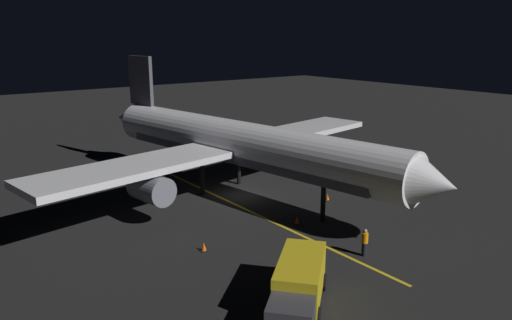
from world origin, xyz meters
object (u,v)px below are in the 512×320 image
object	(u,v)px
baggage_truck	(299,287)
traffic_cone_under_wing	(297,220)
traffic_cone_near_left	(204,247)
traffic_cone_near_right	(327,197)
airliner	(236,144)
ground_crew_worker	(365,242)
catering_truck	(358,170)

from	to	relation	value
baggage_truck	traffic_cone_under_wing	size ratio (longest dim) A/B	11.47
baggage_truck	traffic_cone_near_left	bearing A→B (deg)	-88.91
traffic_cone_near_right	traffic_cone_under_wing	world-z (taller)	same
baggage_truck	traffic_cone_under_wing	world-z (taller)	baggage_truck
traffic_cone_near_left	traffic_cone_under_wing	world-z (taller)	same
airliner	traffic_cone_near_left	bearing A→B (deg)	44.64
ground_crew_worker	traffic_cone_near_left	size ratio (longest dim) A/B	3.16
traffic_cone_near_right	catering_truck	bearing A→B (deg)	-163.41
catering_truck	traffic_cone_near_right	distance (m)	5.88
catering_truck	traffic_cone_near_right	size ratio (longest dim) A/B	10.56
traffic_cone_near_left	traffic_cone_under_wing	size ratio (longest dim) A/B	1.00
airliner	traffic_cone_near_left	xyz separation A→B (m)	(8.03, 7.93, -4.07)
traffic_cone_under_wing	catering_truck	bearing A→B (deg)	-160.01
baggage_truck	airliner	bearing A→B (deg)	-115.43
ground_crew_worker	airliner	bearing A→B (deg)	-92.38
ground_crew_worker	traffic_cone_near_right	world-z (taller)	ground_crew_worker
airliner	traffic_cone_under_wing	xyz separation A→B (m)	(0.40, 8.10, -4.07)
catering_truck	traffic_cone_under_wing	size ratio (longest dim) A/B	10.56
baggage_truck	catering_truck	bearing A→B (deg)	-146.00
ground_crew_worker	traffic_cone_near_right	distance (m)	10.35
traffic_cone_near_left	traffic_cone_near_right	size ratio (longest dim) A/B	1.00
baggage_truck	traffic_cone_under_wing	xyz separation A→B (m)	(-7.47, -8.45, -1.02)
traffic_cone_near_right	traffic_cone_under_wing	bearing A→B (deg)	23.34
baggage_truck	catering_truck	size ratio (longest dim) A/B	1.09
catering_truck	traffic_cone_near_left	bearing A→B (deg)	11.60
airliner	traffic_cone_near_left	distance (m)	12.00
traffic_cone_near_left	traffic_cone_near_right	distance (m)	13.21
airliner	baggage_truck	size ratio (longest dim) A/B	5.81
traffic_cone_near_right	traffic_cone_under_wing	xyz separation A→B (m)	(5.40, 2.33, 0.00)
ground_crew_worker	traffic_cone_near_right	size ratio (longest dim) A/B	3.16
traffic_cone_under_wing	baggage_truck	bearing A→B (deg)	48.52
baggage_truck	traffic_cone_near_right	size ratio (longest dim) A/B	11.47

